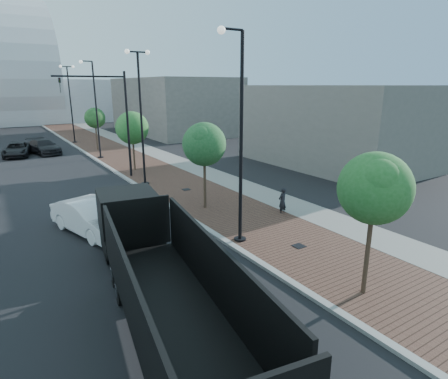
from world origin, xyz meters
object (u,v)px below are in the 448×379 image
dark_car_mid (17,150)px  white_sedan (90,217)px  pedestrian (282,201)px  dump_truck (145,256)px

dark_car_mid → white_sedan: bearing=-75.0°
pedestrian → white_sedan: bearing=-28.9°
pedestrian → dump_truck: bearing=9.1°
dump_truck → dark_car_mid: size_ratio=2.71×
dump_truck → dark_car_mid: bearing=102.0°
dump_truck → dark_car_mid: dump_truck is taller
dark_car_mid → pedestrian: 30.07m
dump_truck → dark_car_mid: (-1.62, 31.49, -0.64)m
white_sedan → dump_truck: bearing=-103.7°
dark_car_mid → pedestrian: (10.94, -28.01, 0.09)m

